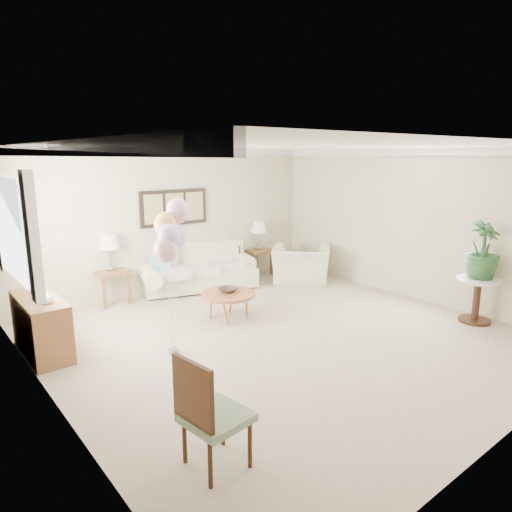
# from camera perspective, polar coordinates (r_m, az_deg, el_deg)

# --- Properties ---
(ground_plane) EXTENTS (6.00, 6.00, 0.00)m
(ground_plane) POSITION_cam_1_polar(r_m,az_deg,el_deg) (6.51, 3.28, -9.97)
(ground_plane) COLOR tan
(room_shell) EXTENTS (6.04, 6.04, 2.60)m
(room_shell) POSITION_cam_1_polar(r_m,az_deg,el_deg) (6.08, 2.11, 4.34)
(room_shell) COLOR #BCB49B
(room_shell) RESTS_ON ground
(wall_art_triptych) EXTENTS (1.35, 0.06, 0.65)m
(wall_art_triptych) POSITION_cam_1_polar(r_m,az_deg,el_deg) (8.50, -10.18, 5.98)
(wall_art_triptych) COLOR black
(wall_art_triptych) RESTS_ON ground
(sofa) EXTENTS (2.54, 1.42, 0.85)m
(sofa) POSITION_cam_1_polar(r_m,az_deg,el_deg) (8.72, -7.30, -1.88)
(sofa) COLOR beige
(sofa) RESTS_ON ground
(end_table_left) EXTENTS (0.54, 0.49, 0.59)m
(end_table_left) POSITION_cam_1_polar(r_m,az_deg,el_deg) (8.10, -17.59, -2.34)
(end_table_left) COLOR brown
(end_table_left) RESTS_ON ground
(end_table_right) EXTENTS (0.50, 0.46, 0.55)m
(end_table_right) POSITION_cam_1_polar(r_m,az_deg,el_deg) (9.64, 0.31, 0.35)
(end_table_right) COLOR brown
(end_table_right) RESTS_ON ground
(lamp_left) EXTENTS (0.35, 0.35, 0.62)m
(lamp_left) POSITION_cam_1_polar(r_m,az_deg,el_deg) (7.98, -17.86, 1.59)
(lamp_left) COLOR gray
(lamp_left) RESTS_ON end_table_left
(lamp_right) EXTENTS (0.34, 0.34, 0.59)m
(lamp_right) POSITION_cam_1_polar(r_m,az_deg,el_deg) (9.54, 0.31, 3.53)
(lamp_right) COLOR gray
(lamp_right) RESTS_ON end_table_right
(coffee_table) EXTENTS (0.84, 0.84, 0.42)m
(coffee_table) POSITION_cam_1_polar(r_m,az_deg,el_deg) (7.04, -3.46, -4.86)
(coffee_table) COLOR #985338
(coffee_table) RESTS_ON ground
(decor_bowl) EXTENTS (0.33, 0.33, 0.07)m
(decor_bowl) POSITION_cam_1_polar(r_m,az_deg,el_deg) (7.04, -3.51, -4.26)
(decor_bowl) COLOR #2C241F
(decor_bowl) RESTS_ON coffee_table
(armchair) EXTENTS (1.45, 1.46, 0.71)m
(armchair) POSITION_cam_1_polar(r_m,az_deg,el_deg) (9.12, 5.64, -1.06)
(armchair) COLOR beige
(armchair) RESTS_ON ground
(side_table) EXTENTS (0.63, 0.63, 0.68)m
(side_table) POSITION_cam_1_polar(r_m,az_deg,el_deg) (7.64, 25.96, -3.75)
(side_table) COLOR silver
(side_table) RESTS_ON ground
(potted_plant) EXTENTS (0.56, 0.56, 0.87)m
(potted_plant) POSITION_cam_1_polar(r_m,az_deg,el_deg) (7.54, 26.47, 0.72)
(potted_plant) COLOR #204421
(potted_plant) RESTS_ON side_table
(accent_chair) EXTENTS (0.53, 0.53, 0.98)m
(accent_chair) POSITION_cam_1_polar(r_m,az_deg,el_deg) (3.82, -5.94, -18.80)
(accent_chair) COLOR slate
(accent_chair) RESTS_ON ground
(credenza) EXTENTS (0.46, 1.20, 0.74)m
(credenza) POSITION_cam_1_polar(r_m,az_deg,el_deg) (6.44, -25.25, -7.93)
(credenza) COLOR brown
(credenza) RESTS_ON ground
(vase_white) EXTENTS (0.22, 0.22, 0.18)m
(vase_white) POSITION_cam_1_polar(r_m,az_deg,el_deg) (6.05, -24.82, -4.62)
(vase_white) COLOR white
(vase_white) RESTS_ON credenza
(vase_sage) EXTENTS (0.21, 0.21, 0.19)m
(vase_sage) POSITION_cam_1_polar(r_m,az_deg,el_deg) (6.55, -26.00, -3.42)
(vase_sage) COLOR silver
(vase_sage) RESTS_ON credenza
(balloon_cluster) EXTENTS (0.57, 0.48, 1.98)m
(balloon_cluster) POSITION_cam_1_polar(r_m,az_deg,el_deg) (5.58, -10.62, 2.93)
(balloon_cluster) COLOR gray
(balloon_cluster) RESTS_ON ground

